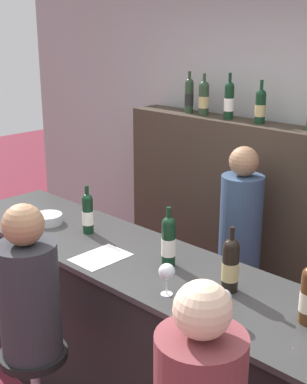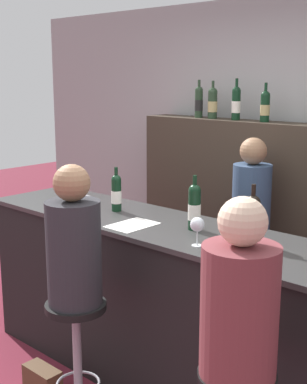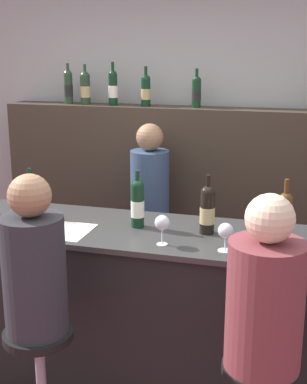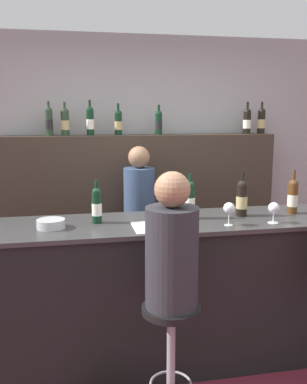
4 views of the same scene
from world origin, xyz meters
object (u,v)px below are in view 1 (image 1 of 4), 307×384
Objects in this scene: metal_bowl at (48,219)px; bartender at (239,259)px; wine_bottle_counter_1 at (169,241)px; wine_bottle_backbar_3 at (260,106)px; wine_bottle_counter_2 at (230,265)px; wine_bottle_backbar_0 at (189,95)px; wine_glass_0 at (167,272)px; guest_seated_left at (28,290)px; bar_stool_left at (36,380)px; wine_glass_1 at (223,299)px; wine_bottle_backbar_2 at (229,100)px; wine_bottle_backbar_1 at (204,98)px; wine_bottle_counter_0 at (88,213)px.

bartender is at bearing 53.93° from metal_bowl.
wine_bottle_backbar_3 is (-0.35, 1.34, 0.52)m from wine_bottle_counter_1.
wine_bottle_backbar_0 is (-1.41, 1.34, 0.53)m from wine_bottle_counter_2.
guest_seated_left is at bearing -138.95° from wine_glass_0.
wine_glass_0 is (1.22, -1.58, -0.56)m from wine_bottle_backbar_0.
bar_stool_left is at bearing -92.93° from bartender.
bartender reaches higher than wine_glass_1.
wine_bottle_backbar_0 is 1.75× the size of metal_bowl.
wine_glass_0 is (0.21, -0.24, -0.02)m from wine_bottle_counter_1.
wine_glass_0 is 1.36m from bartender.
bar_stool_left is at bearing -80.66° from wine_bottle_backbar_2.
metal_bowl is at bearing -126.07° from bartender.
metal_bowl is 0.90m from guest_seated_left.
wine_glass_0 is 0.33m from wine_glass_1.
bartender is at bearing 122.11° from wine_bottle_counter_2.
wine_bottle_backbar_3 reaches higher than guest_seated_left.
wine_bottle_counter_1 is at bearing 66.47° from guest_seated_left.
wine_bottle_backbar_3 reaches higher than wine_bottle_counter_2.
wine_bottle_backbar_2 is 1.60m from metal_bowl.
wine_bottle_counter_2 is at bearing -46.83° from wine_bottle_backbar_1.
wine_bottle_counter_0 is 1.45m from wine_bottle_backbar_2.
wine_bottle_backbar_1 is 2.40m from bar_stool_left.
wine_bottle_backbar_3 is 1.89m from wine_glass_1.
metal_bowl is (-0.62, -1.42, -0.63)m from wine_bottle_backbar_3.
wine_glass_1 is 0.78× the size of metal_bowl.
wine_bottle_backbar_1 reaches higher than guest_seated_left.
wine_glass_1 is at bearing -53.82° from wine_bottle_backbar_2.
bar_stool_left is at bearing -41.34° from metal_bowl.
wine_bottle_backbar_1 is 0.94× the size of wine_bottle_backbar_2.
wine_glass_0 is 1.09× the size of wine_glass_1.
wine_bottle_counter_2 is at bearing -43.64° from wine_bottle_backbar_0.
wine_bottle_counter_1 is 1.06× the size of wine_bottle_backbar_3.
wine_bottle_backbar_0 is 2.23× the size of wine_glass_1.
wine_bottle_backbar_0 is at bearing 127.01° from wine_bottle_counter_1.
bar_stool_left is (0.72, -2.02, -1.18)m from wine_bottle_backbar_0.
wine_glass_0 is 0.10× the size of bartender.
bar_stool_left is (0.37, -0.67, -0.63)m from wine_bottle_counter_0.
guest_seated_left is (-0.00, -0.00, 0.51)m from bar_stool_left.
wine_bottle_backbar_1 is (-1.26, 1.34, 0.53)m from wine_bottle_counter_2.
bartender is (0.08, 1.64, -0.36)m from guest_seated_left.
wine_bottle_backbar_2 is at bearing 76.38° from metal_bowl.
guest_seated_left is at bearing -113.53° from wine_bottle_counter_1.
wine_glass_1 is at bearing -58.38° from bartender.
wine_bottle_backbar_3 is at bearing 0.00° from wine_bottle_backbar_2.
guest_seated_left reaches higher than wine_bottle_counter_2.
wine_bottle_backbar_0 is 0.96× the size of wine_bottle_backbar_2.
bartender is at bearing -42.30° from wine_bottle_backbar_2.
wine_bottle_counter_0 is at bearing 118.67° from bar_stool_left.
wine_bottle_counter_0 is 1.60× the size of metal_bowl.
wine_bottle_backbar_3 is at bearing 104.66° from wine_bottle_counter_1.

